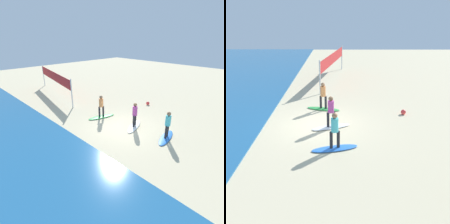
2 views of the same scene
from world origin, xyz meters
The scene contains 9 objects.
ground_plane centered at (0.00, 0.00, 0.00)m, with size 60.00×60.00×0.00m, color beige.
surfboard_blue centered at (-2.69, -0.81, 0.04)m, with size 2.10×0.56×0.09m, color blue.
surfer_blue centered at (-2.69, -0.81, 1.04)m, with size 0.32×0.45×1.64m.
surfboard_white centered at (-0.39, -0.58, 0.04)m, with size 2.10×0.56×0.09m, color white.
surfer_white centered at (-0.39, -0.58, 1.04)m, with size 0.32×0.44×1.64m.
surfboard_green centered at (2.36, -0.04, 0.04)m, with size 2.10×0.56×0.09m, color green.
surfer_green centered at (2.36, -0.04, 1.04)m, with size 0.32×0.45×1.64m.
volleyball_net centered at (10.06, -0.49, 1.79)m, with size 8.94×1.81×2.50m.
beach_ball centered at (1.53, -4.83, 0.15)m, with size 0.30×0.30×0.30m, color #E53838.
Camera 2 is at (-12.90, -0.95, 5.70)m, focal length 41.84 mm.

